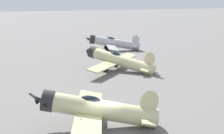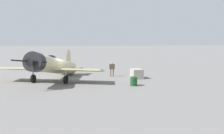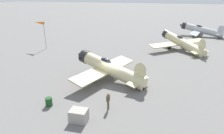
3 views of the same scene
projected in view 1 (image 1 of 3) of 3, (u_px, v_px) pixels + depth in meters
The scene contains 4 objects.
ground_plane at pixel (102, 127), 24.15m from camera, with size 400.00×400.00×0.00m, color slate.
airplane_foreground at pixel (96, 109), 23.77m from camera, with size 10.04×10.52×3.31m.
airplane_mid_apron at pixel (119, 60), 42.41m from camera, with size 10.28×10.27×3.42m.
airplane_far_line at pixel (113, 43), 57.73m from camera, with size 10.29×13.59×3.25m.
Camera 1 is at (6.25, 21.49, 10.35)m, focal length 47.90 mm.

